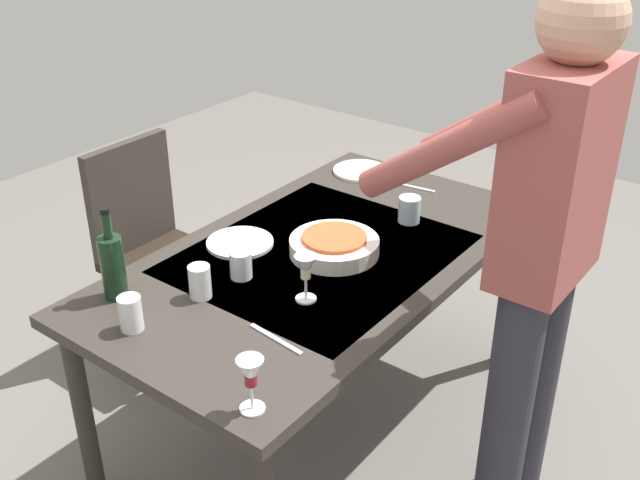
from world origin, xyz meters
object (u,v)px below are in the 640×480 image
at_px(person_server, 539,246).
at_px(dinner_plate_near, 240,243).
at_px(dining_table, 320,271).
at_px(wine_glass_right, 251,375).
at_px(water_cup_near_right, 241,265).
at_px(chair_near, 151,239).
at_px(wine_glass_left, 306,270).
at_px(dinner_plate_far, 361,171).
at_px(wine_bottle, 113,265).
at_px(water_cup_near_left, 200,282).
at_px(water_cup_far_left, 131,313).
at_px(water_cup_far_right, 409,210).
at_px(serving_bowl_pasta, 334,245).

relative_size(person_server, dinner_plate_near, 7.34).
xyz_separation_m(dining_table, wine_glass_right, (0.72, 0.34, 0.17)).
height_order(dining_table, water_cup_near_right, water_cup_near_right).
xyz_separation_m(chair_near, wine_glass_left, (0.22, 0.97, 0.31)).
bearing_deg(dinner_plate_far, wine_glass_right, 24.38).
bearing_deg(water_cup_near_right, wine_glass_right, 44.83).
xyz_separation_m(wine_glass_right, water_cup_near_right, (-0.45, -0.45, -0.06)).
bearing_deg(water_cup_near_right, dining_table, 159.00).
xyz_separation_m(wine_glass_left, wine_glass_right, (0.47, 0.20, 0.00)).
bearing_deg(wine_glass_left, wine_bottle, -54.81).
bearing_deg(water_cup_near_left, water_cup_far_left, -7.88).
xyz_separation_m(dining_table, water_cup_near_left, (0.43, -0.12, 0.12)).
height_order(water_cup_far_right, dinner_plate_near, water_cup_far_right).
height_order(person_server, wine_glass_left, person_server).
bearing_deg(dinner_plate_near, serving_bowl_pasta, 115.47).
distance_m(dining_table, water_cup_far_right, 0.42).
bearing_deg(serving_bowl_pasta, water_cup_near_left, -19.74).
bearing_deg(wine_bottle, water_cup_near_left, 126.54).
relative_size(water_cup_far_right, dinner_plate_near, 0.41).
bearing_deg(dinner_plate_near, dining_table, 114.29).
distance_m(chair_near, water_cup_near_right, 0.80).
bearing_deg(water_cup_near_left, wine_glass_left, 124.11).
bearing_deg(dining_table, dinner_plate_near, -65.71).
height_order(person_server, wine_bottle, person_server).
bearing_deg(wine_glass_left, water_cup_near_left, -55.89).
bearing_deg(dinner_plate_far, person_server, 59.38).
bearing_deg(wine_glass_left, water_cup_far_left, -35.44).
bearing_deg(water_cup_far_left, dining_table, 166.81).
height_order(chair_near, water_cup_far_left, chair_near).
distance_m(chair_near, wine_glass_left, 1.04).
bearing_deg(person_server, chair_near, -86.35).
xyz_separation_m(wine_glass_left, serving_bowl_pasta, (-0.28, -0.10, -0.07)).
xyz_separation_m(chair_near, water_cup_far_right, (-0.42, 0.94, 0.25)).
bearing_deg(person_server, serving_bowl_pasta, -86.59).
relative_size(wine_bottle, dinner_plate_far, 1.29).
relative_size(water_cup_near_left, serving_bowl_pasta, 0.35).
bearing_deg(serving_bowl_pasta, dinner_plate_far, -152.78).
relative_size(wine_glass_right, water_cup_near_right, 1.69).
relative_size(wine_glass_left, water_cup_near_right, 1.69).
relative_size(dining_table, dinner_plate_far, 7.06).
height_order(dining_table, dinner_plate_near, dinner_plate_near).
bearing_deg(chair_near, water_cup_near_left, 60.46).
bearing_deg(dinner_plate_far, dinner_plate_near, 1.96).
xyz_separation_m(chair_near, serving_bowl_pasta, (-0.06, 0.87, 0.23)).
xyz_separation_m(dining_table, water_cup_near_right, (0.27, -0.10, 0.12)).
bearing_deg(wine_glass_left, chair_near, -102.86).
bearing_deg(dining_table, serving_bowl_pasta, 122.48).
distance_m(chair_near, water_cup_far_left, 0.96).
bearing_deg(wine_glass_left, dinner_plate_near, -109.31).
bearing_deg(dinner_plate_near, wine_glass_right, 44.56).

